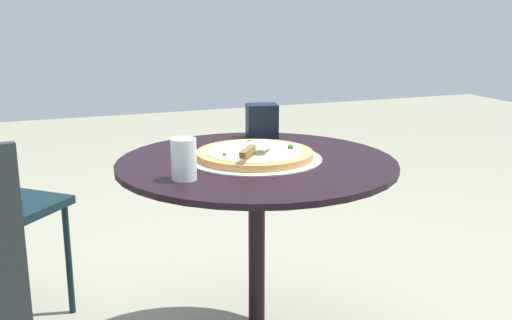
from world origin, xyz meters
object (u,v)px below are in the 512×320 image
object	(u,v)px
pizza_on_tray	(256,155)
pizza_server	(252,149)
patio_table	(257,215)
napkin_dispenser	(262,121)
drinking_cup	(184,159)

from	to	relation	value
pizza_on_tray	pizza_server	xyz separation A→B (m)	(0.06, -0.03, 0.03)
patio_table	pizza_on_tray	distance (m)	0.19
pizza_on_tray	napkin_dispenser	bearing A→B (deg)	155.43
pizza_on_tray	pizza_server	world-z (taller)	pizza_server
napkin_dispenser	pizza_server	bearing A→B (deg)	-103.78
patio_table	drinking_cup	bearing A→B (deg)	-63.55
pizza_on_tray	napkin_dispenser	size ratio (longest dim) A/B	3.44
patio_table	drinking_cup	xyz separation A→B (m)	(0.13, -0.26, 0.23)
patio_table	napkin_dispenser	size ratio (longest dim) A/B	7.10
patio_table	pizza_on_tray	xyz separation A→B (m)	(-0.02, 0.00, 0.19)
patio_table	drinking_cup	distance (m)	0.37
pizza_server	napkin_dispenser	bearing A→B (deg)	154.50
pizza_server	drinking_cup	world-z (taller)	drinking_cup
patio_table	pizza_server	size ratio (longest dim) A/B	4.33
pizza_on_tray	napkin_dispenser	world-z (taller)	napkin_dispenser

